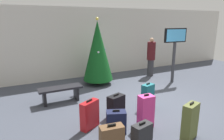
% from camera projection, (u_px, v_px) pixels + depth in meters
% --- Properties ---
extents(ground_plane, '(16.00, 16.00, 0.00)m').
position_uv_depth(ground_plane, '(150.00, 103.00, 6.08)').
color(ground_plane, '#424754').
extents(back_wall, '(16.00, 0.20, 3.00)m').
position_uv_depth(back_wall, '(99.00, 42.00, 9.03)').
color(back_wall, beige).
rests_on(back_wall, ground_plane).
extents(holiday_tree, '(1.16, 1.16, 2.57)m').
position_uv_depth(holiday_tree, '(98.00, 51.00, 7.61)').
color(holiday_tree, '#4C3319').
rests_on(holiday_tree, ground_plane).
extents(flight_info_kiosk, '(1.00, 0.17, 2.17)m').
position_uv_depth(flight_info_kiosk, '(175.00, 44.00, 7.82)').
color(flight_info_kiosk, '#333338').
rests_on(flight_info_kiosk, ground_plane).
extents(waiting_bench, '(1.31, 0.44, 0.48)m').
position_uv_depth(waiting_bench, '(61.00, 91.00, 6.09)').
color(waiting_bench, black).
rests_on(waiting_bench, ground_plane).
extents(traveller_0, '(0.52, 0.52, 1.71)m').
position_uv_depth(traveller_0, '(151.00, 56.00, 8.91)').
color(traveller_0, '#333338').
rests_on(traveller_0, ground_plane).
extents(suitcase_0, '(0.35, 0.25, 0.82)m').
position_uv_depth(suitcase_0, '(146.00, 111.00, 4.65)').
color(suitcase_0, '#E5388C').
rests_on(suitcase_0, ground_plane).
extents(suitcase_1, '(0.41, 0.30, 0.74)m').
position_uv_depth(suitcase_1, '(148.00, 96.00, 5.71)').
color(suitcase_1, '#19606B').
rests_on(suitcase_1, ground_plane).
extents(suitcase_2, '(0.51, 0.39, 0.70)m').
position_uv_depth(suitcase_2, '(90.00, 115.00, 4.61)').
color(suitcase_2, '#B2191E').
rests_on(suitcase_2, ground_plane).
extents(suitcase_4, '(0.50, 0.40, 0.55)m').
position_uv_depth(suitcase_4, '(116.00, 122.00, 4.45)').
color(suitcase_4, '#141938').
rests_on(suitcase_4, ground_plane).
extents(suitcase_5, '(0.51, 0.38, 0.61)m').
position_uv_depth(suitcase_5, '(116.00, 106.00, 5.21)').
color(suitcase_5, black).
rests_on(suitcase_5, ground_plane).
extents(suitcase_7, '(0.46, 0.32, 0.82)m').
position_uv_depth(suitcase_7, '(190.00, 121.00, 4.20)').
color(suitcase_7, '#59602D').
rests_on(suitcase_7, ground_plane).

